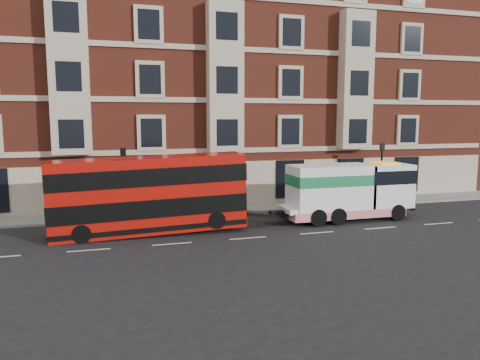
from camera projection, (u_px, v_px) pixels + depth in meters
name	position (u px, v px, depth m)	size (l,w,h in m)	color
ground	(248.00, 238.00, 24.66)	(120.00, 120.00, 0.00)	black
sidewalk	(215.00, 210.00, 31.78)	(90.00, 3.00, 0.15)	slate
victorian_terrace	(199.00, 71.00, 37.72)	(45.00, 12.00, 20.40)	maroon
lamp_post_west	(124.00, 178.00, 28.52)	(0.35, 0.15, 4.35)	black
lamp_post_east	(381.00, 168.00, 33.56)	(0.35, 0.15, 4.35)	black
double_decker_bus	(149.00, 193.00, 25.38)	(10.39, 2.38, 4.21)	#AC1009
tow_truck	(347.00, 191.00, 28.81)	(8.32, 2.46, 3.47)	white
pedestrian	(116.00, 205.00, 28.54)	(0.63, 0.41, 1.73)	black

